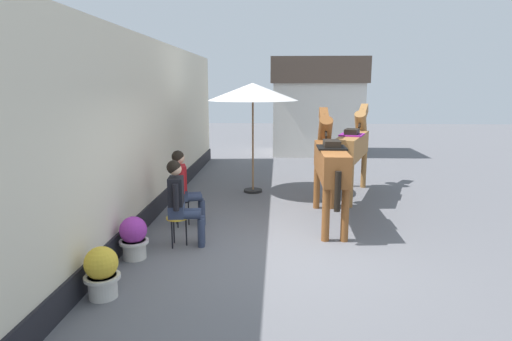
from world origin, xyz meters
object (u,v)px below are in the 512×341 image
(seated_visitor_near, at_px, (180,199))
(saddled_horse_far, at_px, (353,146))
(saddled_horse_near, at_px, (330,161))
(cafe_parasol, at_px, (253,92))
(seated_visitor_far, at_px, (184,184))
(flower_planter_near, at_px, (102,271))
(flower_planter_far, at_px, (134,237))

(seated_visitor_near, bearing_deg, saddled_horse_far, 46.95)
(saddled_horse_near, bearing_deg, cafe_parasol, 125.51)
(seated_visitor_far, xyz_separation_m, saddled_horse_near, (2.66, 0.41, 0.38))
(saddled_horse_far, height_order, cafe_parasol, cafe_parasol)
(saddled_horse_far, bearing_deg, flower_planter_near, -126.16)
(saddled_horse_near, distance_m, flower_planter_far, 3.75)
(seated_visitor_near, height_order, seated_visitor_far, same)
(flower_planter_far, bearing_deg, flower_planter_near, -89.36)
(saddled_horse_near, distance_m, saddled_horse_far, 2.18)
(seated_visitor_near, distance_m, saddled_horse_far, 4.78)
(saddled_horse_far, relative_size, flower_planter_near, 4.50)
(saddled_horse_far, xyz_separation_m, cafe_parasol, (-2.32, 0.13, 1.20))
(seated_visitor_near, xyz_separation_m, cafe_parasol, (0.93, 3.61, 1.59))
(seated_visitor_far, distance_m, saddled_horse_far, 4.23)
(saddled_horse_near, xyz_separation_m, saddled_horse_far, (0.77, 2.04, 0.00))
(saddled_horse_near, bearing_deg, seated_visitor_far, -171.30)
(seated_visitor_near, distance_m, flower_planter_far, 0.92)
(flower_planter_far, xyz_separation_m, cafe_parasol, (1.52, 4.16, 2.03))
(flower_planter_near, xyz_separation_m, cafe_parasol, (1.50, 5.36, 2.03))
(saddled_horse_far, bearing_deg, flower_planter_far, -133.59)
(seated_visitor_far, bearing_deg, flower_planter_far, -104.63)
(seated_visitor_far, xyz_separation_m, cafe_parasol, (1.10, 2.58, 1.59))
(saddled_horse_near, relative_size, cafe_parasol, 1.16)
(seated_visitor_near, xyz_separation_m, flower_planter_near, (-0.57, -1.75, -0.44))
(flower_planter_far, bearing_deg, saddled_horse_far, 46.41)
(seated_visitor_near, height_order, flower_planter_near, seated_visitor_near)
(saddled_horse_near, height_order, flower_planter_far, saddled_horse_near)
(saddled_horse_far, height_order, flower_planter_far, saddled_horse_far)
(seated_visitor_near, bearing_deg, seated_visitor_far, 99.60)
(saddled_horse_far, height_order, flower_planter_near, saddled_horse_far)
(seated_visitor_near, distance_m, flower_planter_near, 1.90)
(saddled_horse_near, bearing_deg, flower_planter_far, -147.10)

